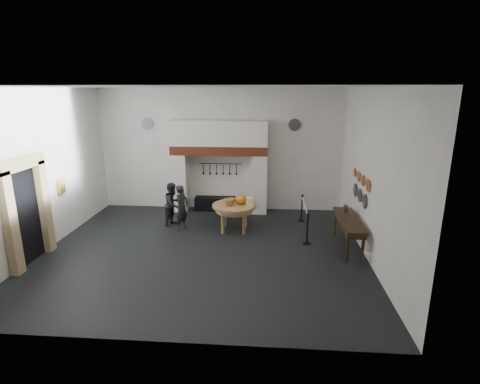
# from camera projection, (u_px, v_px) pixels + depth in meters

# --- Properties ---
(floor) EXTENTS (9.00, 8.00, 0.02)m
(floor) POSITION_uv_depth(u_px,v_px,m) (204.00, 251.00, 10.64)
(floor) COLOR black
(floor) RESTS_ON ground
(ceiling) EXTENTS (9.00, 8.00, 0.02)m
(ceiling) POSITION_uv_depth(u_px,v_px,m) (199.00, 87.00, 9.45)
(ceiling) COLOR silver
(ceiling) RESTS_ON wall_back
(wall_back) EXTENTS (9.00, 0.02, 4.50)m
(wall_back) POSITION_uv_depth(u_px,v_px,m) (220.00, 150.00, 13.89)
(wall_back) COLOR white
(wall_back) RESTS_ON floor
(wall_front) EXTENTS (9.00, 0.02, 4.50)m
(wall_front) POSITION_uv_depth(u_px,v_px,m) (159.00, 226.00, 6.20)
(wall_front) COLOR white
(wall_front) RESTS_ON floor
(wall_left) EXTENTS (0.02, 8.00, 4.50)m
(wall_left) POSITION_uv_depth(u_px,v_px,m) (41.00, 171.00, 10.38)
(wall_left) COLOR white
(wall_left) RESTS_ON floor
(wall_right) EXTENTS (0.02, 8.00, 4.50)m
(wall_right) POSITION_uv_depth(u_px,v_px,m) (373.00, 176.00, 9.71)
(wall_right) COLOR white
(wall_right) RESTS_ON floor
(chimney_pier_left) EXTENTS (0.55, 0.70, 2.15)m
(chimney_pier_left) POSITION_uv_depth(u_px,v_px,m) (181.00, 182.00, 13.97)
(chimney_pier_left) COLOR silver
(chimney_pier_left) RESTS_ON floor
(chimney_pier_right) EXTENTS (0.55, 0.70, 2.15)m
(chimney_pier_right) POSITION_uv_depth(u_px,v_px,m) (259.00, 184.00, 13.76)
(chimney_pier_right) COLOR silver
(chimney_pier_right) RESTS_ON floor
(hearth_brick_band) EXTENTS (3.50, 0.72, 0.32)m
(hearth_brick_band) POSITION_uv_depth(u_px,v_px,m) (219.00, 150.00, 13.54)
(hearth_brick_band) COLOR #9E442B
(hearth_brick_band) RESTS_ON chimney_pier_left
(chimney_hood) EXTENTS (3.50, 0.70, 0.90)m
(chimney_hood) POSITION_uv_depth(u_px,v_px,m) (219.00, 133.00, 13.38)
(chimney_hood) COLOR silver
(chimney_hood) RESTS_ON hearth_brick_band
(iron_range) EXTENTS (1.90, 0.45, 0.50)m
(iron_range) POSITION_uv_depth(u_px,v_px,m) (220.00, 204.00, 14.15)
(iron_range) COLOR black
(iron_range) RESTS_ON floor
(utensil_rail) EXTENTS (1.60, 0.02, 0.02)m
(utensil_rail) POSITION_uv_depth(u_px,v_px,m) (220.00, 164.00, 13.95)
(utensil_rail) COLOR black
(utensil_rail) RESTS_ON wall_back
(door_recess) EXTENTS (0.04, 1.10, 2.50)m
(door_recess) POSITION_uv_depth(u_px,v_px,m) (25.00, 217.00, 9.68)
(door_recess) COLOR black
(door_recess) RESTS_ON floor
(door_jamb_near) EXTENTS (0.22, 0.30, 2.60)m
(door_jamb_near) POSITION_uv_depth(u_px,v_px,m) (10.00, 224.00, 8.99)
(door_jamb_near) COLOR tan
(door_jamb_near) RESTS_ON floor
(door_jamb_far) EXTENTS (0.22, 0.30, 2.60)m
(door_jamb_far) POSITION_uv_depth(u_px,v_px,m) (44.00, 207.00, 10.33)
(door_jamb_far) COLOR tan
(door_jamb_far) RESTS_ON floor
(door_lintel) EXTENTS (0.22, 1.70, 0.30)m
(door_lintel) POSITION_uv_depth(u_px,v_px,m) (20.00, 164.00, 9.30)
(door_lintel) COLOR tan
(door_lintel) RESTS_ON door_jamb_near
(wall_plaque) EXTENTS (0.05, 0.34, 0.44)m
(wall_plaque) POSITION_uv_depth(u_px,v_px,m) (62.00, 186.00, 11.32)
(wall_plaque) COLOR gold
(wall_plaque) RESTS_ON wall_left
(work_table) EXTENTS (1.59, 1.59, 0.07)m
(work_table) POSITION_uv_depth(u_px,v_px,m) (234.00, 206.00, 11.97)
(work_table) COLOR tan
(work_table) RESTS_ON floor
(pumpkin) EXTENTS (0.36, 0.36, 0.31)m
(pumpkin) POSITION_uv_depth(u_px,v_px,m) (241.00, 199.00, 12.00)
(pumpkin) COLOR orange
(pumpkin) RESTS_ON work_table
(cheese_block_big) EXTENTS (0.22, 0.22, 0.24)m
(cheese_block_big) POSITION_uv_depth(u_px,v_px,m) (250.00, 202.00, 11.84)
(cheese_block_big) COLOR #F5E893
(cheese_block_big) RESTS_ON work_table
(cheese_block_small) EXTENTS (0.18, 0.18, 0.20)m
(cheese_block_small) POSITION_uv_depth(u_px,v_px,m) (250.00, 200.00, 12.14)
(cheese_block_small) COLOR #E4D488
(cheese_block_small) RESTS_ON work_table
(wicker_basket) EXTENTS (0.36, 0.36, 0.22)m
(wicker_basket) POSITION_uv_depth(u_px,v_px,m) (229.00, 202.00, 11.79)
(wicker_basket) COLOR #A2673B
(wicker_basket) RESTS_ON work_table
(bread_loaf) EXTENTS (0.31, 0.18, 0.13)m
(bread_loaf) POSITION_uv_depth(u_px,v_px,m) (232.00, 199.00, 12.28)
(bread_loaf) COLOR olive
(bread_loaf) RESTS_ON work_table
(visitor_near) EXTENTS (0.53, 0.63, 1.49)m
(visitor_near) POSITION_uv_depth(u_px,v_px,m) (182.00, 208.00, 12.06)
(visitor_near) COLOR black
(visitor_near) RESTS_ON floor
(visitor_far) EXTENTS (0.77, 0.86, 1.46)m
(visitor_far) POSITION_uv_depth(u_px,v_px,m) (173.00, 204.00, 12.48)
(visitor_far) COLOR black
(visitor_far) RESTS_ON floor
(side_table) EXTENTS (0.55, 2.20, 0.06)m
(side_table) POSITION_uv_depth(u_px,v_px,m) (349.00, 220.00, 10.58)
(side_table) COLOR #322012
(side_table) RESTS_ON floor
(pewter_jug) EXTENTS (0.12, 0.12, 0.22)m
(pewter_jug) POSITION_uv_depth(u_px,v_px,m) (345.00, 209.00, 11.12)
(pewter_jug) COLOR #4C4B50
(pewter_jug) RESTS_ON side_table
(copper_pan_a) EXTENTS (0.03, 0.34, 0.34)m
(copper_pan_a) POSITION_uv_depth(u_px,v_px,m) (368.00, 186.00, 9.99)
(copper_pan_a) COLOR #C6662D
(copper_pan_a) RESTS_ON wall_right
(copper_pan_b) EXTENTS (0.03, 0.32, 0.32)m
(copper_pan_b) POSITION_uv_depth(u_px,v_px,m) (363.00, 181.00, 10.52)
(copper_pan_b) COLOR #C6662D
(copper_pan_b) RESTS_ON wall_right
(copper_pan_c) EXTENTS (0.03, 0.30, 0.30)m
(copper_pan_c) POSITION_uv_depth(u_px,v_px,m) (359.00, 176.00, 11.05)
(copper_pan_c) COLOR #C6662D
(copper_pan_c) RESTS_ON wall_right
(copper_pan_d) EXTENTS (0.03, 0.28, 0.28)m
(copper_pan_d) POSITION_uv_depth(u_px,v_px,m) (355.00, 172.00, 11.57)
(copper_pan_d) COLOR #C6662D
(copper_pan_d) RESTS_ON wall_right
(pewter_plate_left) EXTENTS (0.03, 0.40, 0.40)m
(pewter_plate_left) POSITION_uv_depth(u_px,v_px,m) (365.00, 201.00, 10.31)
(pewter_plate_left) COLOR #4C4C51
(pewter_plate_left) RESTS_ON wall_right
(pewter_plate_mid) EXTENTS (0.03, 0.40, 0.40)m
(pewter_plate_mid) POSITION_uv_depth(u_px,v_px,m) (360.00, 195.00, 10.89)
(pewter_plate_mid) COLOR #4C4C51
(pewter_plate_mid) RESTS_ON wall_right
(pewter_plate_right) EXTENTS (0.03, 0.40, 0.40)m
(pewter_plate_right) POSITION_uv_depth(u_px,v_px,m) (355.00, 190.00, 11.47)
(pewter_plate_right) COLOR #4C4C51
(pewter_plate_right) RESTS_ON wall_right
(pewter_plate_back_left) EXTENTS (0.44, 0.03, 0.44)m
(pewter_plate_back_left) POSITION_uv_depth(u_px,v_px,m) (147.00, 124.00, 13.80)
(pewter_plate_back_left) COLOR #4C4C51
(pewter_plate_back_left) RESTS_ON wall_back
(pewter_plate_back_right) EXTENTS (0.44, 0.03, 0.44)m
(pewter_plate_back_right) POSITION_uv_depth(u_px,v_px,m) (295.00, 125.00, 13.40)
(pewter_plate_back_right) COLOR #4C4C51
(pewter_plate_back_right) RESTS_ON wall_back
(barrier_post_near) EXTENTS (0.05, 0.05, 0.90)m
(barrier_post_near) POSITION_uv_depth(u_px,v_px,m) (307.00, 229.00, 11.00)
(barrier_post_near) COLOR black
(barrier_post_near) RESTS_ON floor
(barrier_post_far) EXTENTS (0.05, 0.05, 0.90)m
(barrier_post_far) POSITION_uv_depth(u_px,v_px,m) (302.00, 209.00, 12.93)
(barrier_post_far) COLOR black
(barrier_post_far) RESTS_ON floor
(barrier_rope) EXTENTS (0.04, 2.00, 0.04)m
(barrier_rope) POSITION_uv_depth(u_px,v_px,m) (305.00, 206.00, 11.86)
(barrier_rope) COLOR white
(barrier_rope) RESTS_ON barrier_post_near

